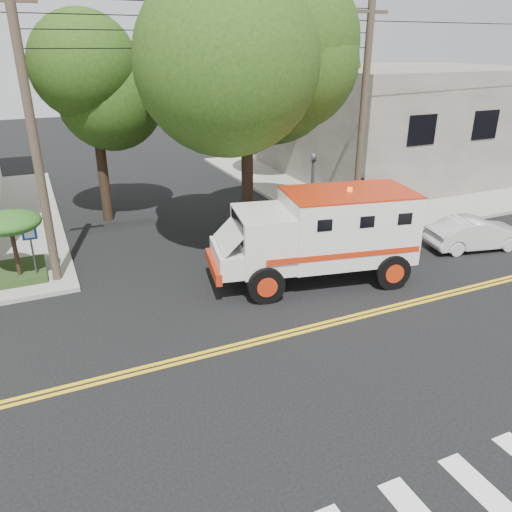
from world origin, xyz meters
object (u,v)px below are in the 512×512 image
parked_sedan (476,233)px  pedestrian_b (359,194)px  armored_truck (322,231)px  pedestrian_a (397,210)px

parked_sedan → pedestrian_b: size_ratio=2.38×
armored_truck → pedestrian_a: bearing=38.6°
parked_sedan → pedestrian_b: bearing=27.5°
parked_sedan → pedestrian_b: pedestrian_b is taller
armored_truck → pedestrian_b: (5.33, 5.43, -0.77)m
pedestrian_b → pedestrian_a: bearing=133.6°
armored_truck → pedestrian_a: (5.42, 2.84, -0.80)m
parked_sedan → pedestrian_b: (-1.55, 5.53, 0.32)m
armored_truck → parked_sedan: 6.96m
armored_truck → pedestrian_a: 6.17m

